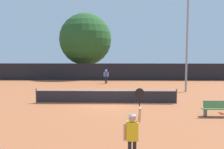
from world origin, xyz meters
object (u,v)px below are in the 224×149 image
object	(u,v)px
courtside_bench	(218,108)
large_tree	(85,39)
tennis_ball	(86,94)
spare_racket	(221,113)
parked_car_near	(64,71)
parked_car_mid	(169,71)
player_receiving	(106,75)
player_serving	(133,132)
light_pole	(187,37)

from	to	relation	value
courtside_bench	large_tree	world-z (taller)	large_tree
tennis_ball	large_tree	size ratio (longest dim) A/B	0.01
spare_racket	parked_car_near	bearing A→B (deg)	120.83
parked_car_mid	tennis_ball	bearing A→B (deg)	-120.20
spare_racket	parked_car_mid	distance (m)	25.75
player_receiving	parked_car_near	xyz separation A→B (m)	(-7.45, 10.82, -0.26)
spare_racket	courtside_bench	distance (m)	1.08
player_receiving	tennis_ball	xyz separation A→B (m)	(-1.45, -7.78, -1.00)
player_serving	parked_car_near	world-z (taller)	player_serving
player_serving	player_receiving	distance (m)	21.50
tennis_ball	courtside_bench	bearing A→B (deg)	-41.25
player_receiving	light_pole	distance (m)	10.84
courtside_bench	light_pole	xyz separation A→B (m)	(0.75, 9.10, 4.73)
parked_car_near	courtside_bench	bearing A→B (deg)	-62.87
tennis_ball	parked_car_near	distance (m)	19.55
large_tree	parked_car_mid	bearing A→B (deg)	14.76
player_receiving	courtside_bench	size ratio (longest dim) A/B	0.94
tennis_ball	parked_car_mid	distance (m)	22.13
player_receiving	large_tree	distance (m)	9.61
player_receiving	courtside_bench	world-z (taller)	player_receiving
spare_racket	parked_car_mid	world-z (taller)	parked_car_mid
player_receiving	spare_racket	distance (m)	16.41
player_serving	spare_racket	xyz separation A→B (m)	(5.85, 6.94, -1.08)
tennis_ball	light_pole	world-z (taller)	light_pole
parked_car_mid	large_tree	bearing A→B (deg)	-164.31
courtside_bench	parked_car_mid	world-z (taller)	parked_car_mid
courtside_bench	light_pole	bearing A→B (deg)	85.30
parked_car_near	player_receiving	bearing A→B (deg)	-57.48
spare_racket	parked_car_near	world-z (taller)	parked_car_near
tennis_ball	light_pole	size ratio (longest dim) A/B	0.01
courtside_bench	large_tree	xyz separation A→B (m)	(-10.57, 22.90, 5.29)
player_serving	courtside_bench	size ratio (longest dim) A/B	1.40
spare_racket	large_tree	size ratio (longest dim) A/B	0.05
tennis_ball	parked_car_mid	bearing A→B (deg)	58.87
light_pole	parked_car_near	size ratio (longest dim) A/B	2.17
spare_racket	parked_car_near	xyz separation A→B (m)	(-15.10, 25.30, 0.76)
courtside_bench	light_pole	size ratio (longest dim) A/B	0.19
parked_car_near	parked_car_mid	distance (m)	17.43
spare_racket	light_pole	size ratio (longest dim) A/B	0.06
large_tree	parked_car_near	bearing A→B (deg)	141.25
player_receiving	tennis_ball	size ratio (longest dim) A/B	24.78
player_serving	tennis_ball	distance (m)	14.07
courtside_bench	large_tree	bearing A→B (deg)	114.77
light_pole	tennis_ball	bearing A→B (deg)	-170.30
tennis_ball	light_pole	xyz separation A→B (m)	(9.31, 1.59, 5.17)
player_serving	spare_racket	bearing A→B (deg)	49.90
player_receiving	spare_racket	world-z (taller)	player_receiving
player_receiving	parked_car_near	world-z (taller)	parked_car_near
large_tree	parked_car_mid	size ratio (longest dim) A/B	2.29
spare_racket	large_tree	distance (m)	25.38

